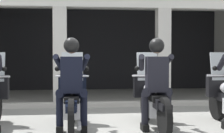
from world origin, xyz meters
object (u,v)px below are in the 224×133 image
(motorcycle_center_right, at_px, (152,99))
(police_officer_center_right, at_px, (156,76))
(motorcycle_center_left, at_px, (72,100))
(police_officer_center_left, at_px, (72,76))

(motorcycle_center_right, relative_size, police_officer_center_right, 1.29)
(motorcycle_center_left, bearing_deg, motorcycle_center_right, 1.80)
(police_officer_center_left, bearing_deg, motorcycle_center_left, 92.06)
(police_officer_center_left, relative_size, police_officer_center_right, 1.00)
(motorcycle_center_left, height_order, police_officer_center_right, police_officer_center_right)
(motorcycle_center_left, xyz_separation_m, police_officer_center_right, (1.44, -0.30, 0.44))
(motorcycle_center_right, height_order, police_officer_center_right, police_officer_center_right)
(police_officer_center_left, bearing_deg, motorcycle_center_right, 12.97)
(police_officer_center_left, height_order, police_officer_center_right, same)
(motorcycle_center_left, distance_m, police_officer_center_right, 1.53)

